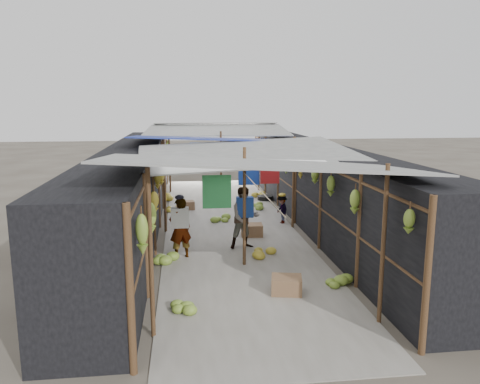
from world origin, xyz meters
name	(u,v)px	position (x,y,z in m)	size (l,w,h in m)	color
ground	(270,329)	(0.00, 0.00, 0.00)	(80.00, 80.00, 0.00)	#6B6356
aisle_slab	(228,225)	(0.00, 6.50, 0.01)	(3.60, 16.00, 0.02)	#9E998E
stall_left	(133,189)	(-2.70, 6.50, 1.15)	(1.40, 15.00, 2.30)	black
stall_right	(319,185)	(2.70, 6.50, 1.15)	(1.40, 15.00, 2.30)	black
crate_near	(287,285)	(0.57, 1.33, 0.17)	(0.56, 0.45, 0.33)	#846243
crate_mid	(252,230)	(0.50, 5.24, 0.17)	(0.56, 0.45, 0.34)	#846243
crate_back	(187,206)	(-1.18, 8.67, 0.15)	(0.47, 0.39, 0.30)	#846243
black_basin	(265,198)	(1.70, 9.92, 0.08)	(0.57, 0.57, 0.17)	black
vendor_elderly	(180,228)	(-1.39, 3.65, 0.71)	(0.52, 0.34, 1.42)	silver
shopper_blue	(245,218)	(0.18, 4.24, 0.76)	(0.74, 0.58, 1.53)	#204BA3
vendor_seated	(282,209)	(1.59, 6.49, 0.43)	(0.55, 0.32, 0.86)	#4C4842
market_canopy	(228,142)	(0.03, 6.85, 2.40)	(5.62, 15.20, 2.77)	brown
hanging_bananas	(229,172)	(-0.05, 5.95, 1.66)	(3.95, 14.34, 0.86)	olive
floor_bananas	(212,218)	(-0.46, 6.82, 0.14)	(3.98, 10.19, 0.36)	gold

